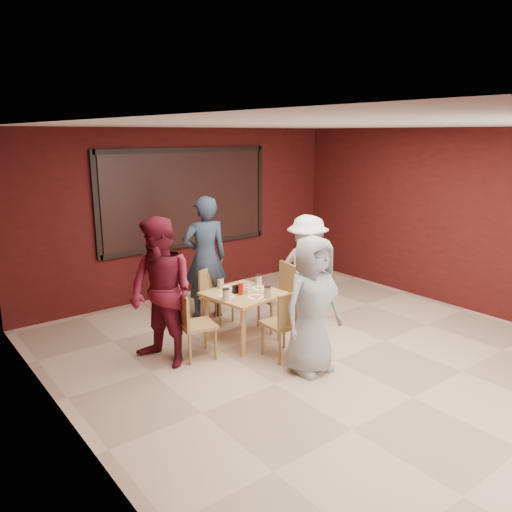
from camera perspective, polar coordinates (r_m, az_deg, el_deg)
floor at (r=6.32m, az=9.01°, el=-11.71°), size 7.00×7.00×0.00m
window_blinds at (r=8.49m, az=-7.86°, el=6.57°), size 3.00×0.02×1.50m
dining_table at (r=6.58m, az=-1.47°, el=-4.81°), size 0.97×0.97×0.83m
chair_front at (r=6.12m, az=3.45°, el=-7.36°), size 0.44×0.44×0.88m
chair_back at (r=7.31m, az=-4.87°, el=-4.17°), size 0.49×0.49×0.80m
chair_left at (r=6.17m, az=-7.34°, el=-7.42°), size 0.48×0.48×0.85m
chair_right at (r=7.08m, az=2.86°, el=-4.14°), size 0.51×0.51×0.93m
diner_front at (r=5.73m, az=6.43°, el=-5.59°), size 0.79×0.52×1.62m
diner_back at (r=7.40m, az=-5.84°, el=-0.21°), size 0.76×0.60×1.84m
diner_left at (r=5.96m, az=-10.77°, el=-4.14°), size 0.89×1.02×1.78m
diner_right at (r=7.22m, az=5.86°, el=-1.58°), size 0.71×1.09×1.59m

